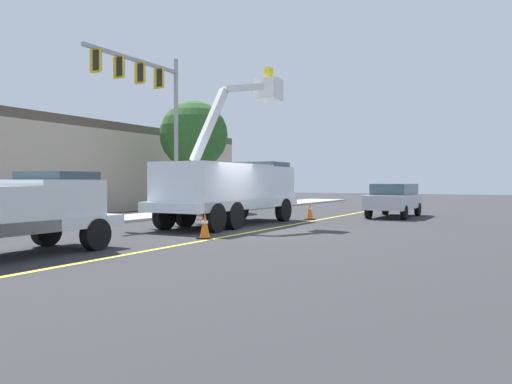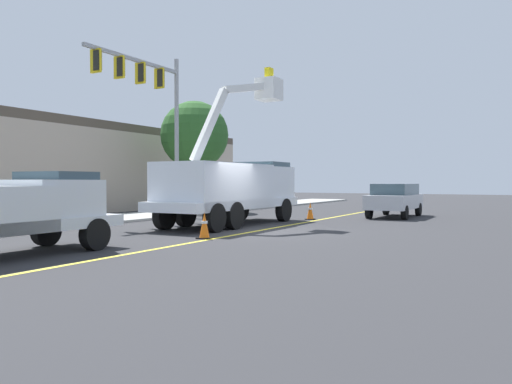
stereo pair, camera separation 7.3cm
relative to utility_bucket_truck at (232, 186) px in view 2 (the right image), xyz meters
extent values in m
plane|color=#2D2D30|center=(-1.67, -2.21, -1.60)|extent=(120.00, 120.00, 0.00)
cube|color=#9E9E99|center=(-1.82, 6.30, -1.54)|extent=(60.05, 4.64, 0.12)
cube|color=yellow|center=(-1.67, -2.21, -1.60)|extent=(50.00, 1.03, 0.01)
cube|color=white|center=(-0.19, 0.02, -0.70)|extent=(8.24, 2.64, 0.36)
cube|color=white|center=(2.43, 0.07, 0.07)|extent=(2.66, 2.40, 1.60)
cube|color=#384C56|center=(2.63, 0.07, 0.77)|extent=(1.84, 2.13, 0.64)
cube|color=white|center=(-1.18, 0.01, 0.02)|extent=(5.29, 2.59, 1.80)
cube|color=white|center=(-1.97, -0.24, 2.36)|extent=(1.69, 0.79, 2.92)
cube|color=white|center=(-0.15, -0.84, 3.99)|extent=(2.41, 1.02, 0.73)
cube|color=white|center=(0.99, -1.21, 4.07)|extent=(0.90, 0.90, 0.90)
cube|color=yellow|center=(0.99, -1.21, 4.67)|extent=(0.36, 0.24, 0.60)
cylinder|color=black|center=(2.66, 1.20, -1.08)|extent=(1.05, 0.36, 1.04)
cylinder|color=black|center=(2.70, -1.05, -1.08)|extent=(1.05, 0.36, 1.04)
cylinder|color=black|center=(-1.69, 1.12, -1.08)|extent=(1.05, 0.36, 1.04)
cylinder|color=black|center=(-1.65, -1.13, -1.08)|extent=(1.05, 0.36, 1.04)
cylinder|color=black|center=(-3.00, 1.10, -1.08)|extent=(1.05, 0.36, 1.04)
cylinder|color=black|center=(-2.96, -1.15, -1.08)|extent=(1.05, 0.36, 1.04)
cube|color=silver|center=(-10.24, -0.15, -0.85)|extent=(5.64, 2.20, 0.30)
cube|color=silver|center=(-9.01, -0.13, -0.30)|extent=(2.05, 1.97, 1.10)
cube|color=#384C56|center=(-8.81, -0.13, 0.18)|extent=(1.37, 1.79, 0.56)
cylinder|color=black|center=(-8.41, 0.82, -1.18)|extent=(0.85, 0.31, 0.84)
cylinder|color=black|center=(-8.37, -1.07, -1.18)|extent=(0.85, 0.31, 0.84)
cube|color=silver|center=(8.01, -4.69, -0.81)|extent=(4.83, 1.98, 0.70)
cube|color=#384C56|center=(8.16, -4.69, -0.21)|extent=(3.48, 1.73, 0.60)
cylinder|color=black|center=(6.40, -5.58, -1.26)|extent=(0.68, 0.25, 0.68)
cylinder|color=black|center=(6.37, -3.87, -1.26)|extent=(0.68, 0.25, 0.68)
cylinder|color=black|center=(9.66, -5.52, -1.26)|extent=(0.68, 0.25, 0.68)
cylinder|color=black|center=(9.63, -3.81, -1.26)|extent=(0.68, 0.25, 0.68)
cube|color=black|center=(-4.76, -1.99, -1.58)|extent=(0.40, 0.40, 0.04)
cone|color=orange|center=(-4.76, -1.99, -1.16)|extent=(0.32, 0.32, 0.80)
cylinder|color=white|center=(-4.76, -1.99, -1.08)|extent=(0.20, 0.20, 0.08)
cube|color=black|center=(4.30, -1.66, -1.58)|extent=(0.40, 0.40, 0.04)
cone|color=orange|center=(4.30, -1.66, -1.16)|extent=(0.32, 0.32, 0.80)
cylinder|color=white|center=(4.30, -1.66, -1.08)|extent=(0.20, 0.20, 0.08)
cylinder|color=gray|center=(3.10, 5.39, 2.48)|extent=(0.22, 0.22, 8.16)
cube|color=gray|center=(-0.01, 5.33, 5.87)|extent=(6.23, 0.27, 0.16)
cube|color=gold|center=(1.72, 5.36, 5.32)|extent=(0.13, 0.56, 1.00)
cube|color=black|center=(1.72, 5.26, 5.32)|extent=(0.21, 0.32, 0.84)
cube|color=gold|center=(0.34, 5.34, 5.32)|extent=(0.13, 0.56, 1.00)
cube|color=black|center=(0.34, 5.24, 5.32)|extent=(0.21, 0.32, 0.84)
cube|color=gold|center=(-1.05, 5.31, 5.32)|extent=(0.13, 0.56, 1.00)
cube|color=black|center=(-1.04, 5.21, 5.32)|extent=(0.21, 0.32, 0.84)
cube|color=gold|center=(-2.43, 5.29, 5.32)|extent=(0.13, 0.56, 1.00)
cube|color=black|center=(-2.43, 5.19, 5.32)|extent=(0.21, 0.32, 0.84)
cube|color=#A89989|center=(3.49, 15.06, 0.81)|extent=(27.26, 9.47, 4.82)
cube|color=#4C4238|center=(3.49, 15.06, 3.46)|extent=(27.26, 9.47, 0.50)
cylinder|color=brown|center=(7.12, 7.22, -0.01)|extent=(0.32, 0.32, 3.19)
sphere|color=#285623|center=(7.12, 7.22, 3.03)|extent=(4.12, 4.12, 4.12)
camera|label=1|loc=(-17.80, -11.22, 0.20)|focal=35.51mm
camera|label=2|loc=(-17.76, -11.29, 0.20)|focal=35.51mm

